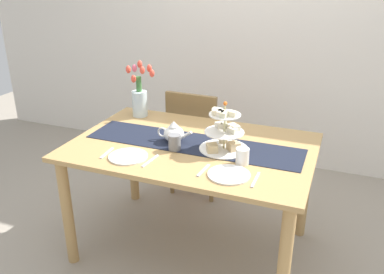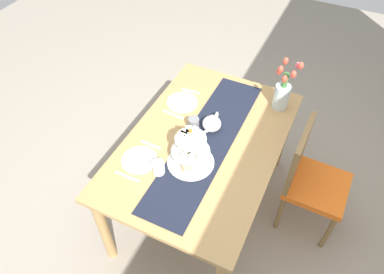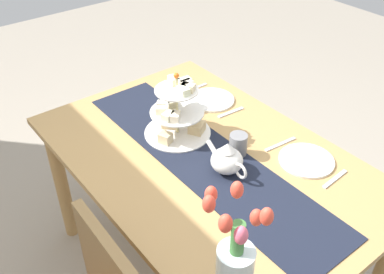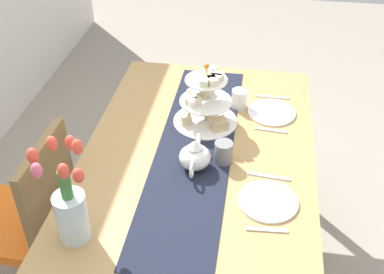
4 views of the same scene
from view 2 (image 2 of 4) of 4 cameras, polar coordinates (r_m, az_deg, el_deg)
ground_plane at (r=3.04m, az=1.57°, el=-10.57°), size 8.00×8.00×0.00m
dining_table at (r=2.50m, az=1.87°, el=-2.36°), size 1.50×0.99×0.78m
chair_left at (r=2.71m, az=18.14°, el=-5.99°), size 0.43×0.43×0.91m
table_runner at (r=2.41m, az=2.34°, el=-0.76°), size 1.38×0.32×0.00m
tiered_cake_stand at (r=2.21m, az=-0.21°, el=-2.41°), size 0.30×0.30×0.30m
teapot at (r=2.46m, az=3.16°, el=2.22°), size 0.24×0.13×0.14m
tulip_vase at (r=2.65m, az=14.19°, el=7.01°), size 0.20×0.16×0.40m
dinner_plate_left at (r=2.69m, az=-1.54°, el=5.52°), size 0.23×0.23×0.01m
fork_left at (r=2.79m, az=-0.20°, el=7.27°), size 0.03×0.15×0.01m
knife_left at (r=2.60m, az=-2.98°, el=3.57°), size 0.03×0.17×0.01m
dinner_plate_right at (r=2.33m, az=-8.33°, el=-3.62°), size 0.23×0.23×0.01m
fork_right at (r=2.41m, az=-6.55°, el=-1.25°), size 0.03×0.15×0.01m
knife_right at (r=2.26m, az=-10.23°, el=-6.20°), size 0.01×0.17×0.01m
mug_grey at (r=2.46m, az=0.25°, el=2.07°), size 0.08×0.08×0.09m
mug_white_text at (r=2.22m, az=-5.32°, el=-4.86°), size 0.08×0.08×0.09m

